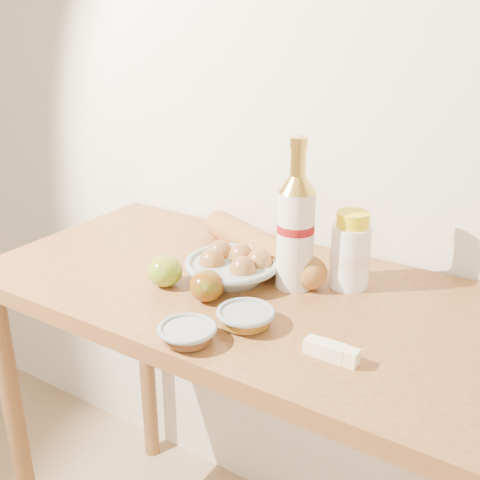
% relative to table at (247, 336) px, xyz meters
% --- Properties ---
extents(back_wall, '(3.50, 0.02, 2.60)m').
position_rel_table_xyz_m(back_wall, '(0.00, 0.33, 0.52)').
color(back_wall, silver).
rests_on(back_wall, ground).
extents(table, '(1.20, 0.60, 0.90)m').
position_rel_table_xyz_m(table, '(0.00, 0.00, 0.00)').
color(table, '#A26834').
rests_on(table, ground).
extents(bourbon_bottle, '(0.09, 0.09, 0.33)m').
position_rel_table_xyz_m(bourbon_bottle, '(0.08, 0.06, 0.26)').
color(bourbon_bottle, beige).
rests_on(bourbon_bottle, table).
extents(cream_bottle, '(0.10, 0.10, 0.17)m').
position_rel_table_xyz_m(cream_bottle, '(0.18, 0.13, 0.20)').
color(cream_bottle, white).
rests_on(cream_bottle, table).
extents(egg_bowl, '(0.22, 0.22, 0.07)m').
position_rel_table_xyz_m(egg_bowl, '(-0.05, 0.01, 0.15)').
color(egg_bowl, '#8E9B97').
rests_on(egg_bowl, table).
extents(baguette, '(0.43, 0.23, 0.07)m').
position_rel_table_xyz_m(baguette, '(-0.05, 0.14, 0.16)').
color(baguette, '#B77C38').
rests_on(baguette, table).
extents(apple_yellowgreen, '(0.09, 0.09, 0.07)m').
position_rel_table_xyz_m(apple_yellowgreen, '(-0.15, -0.09, 0.16)').
color(apple_yellowgreen, '#A09620').
rests_on(apple_yellowgreen, table).
extents(apple_redgreen_right, '(0.08, 0.08, 0.07)m').
position_rel_table_xyz_m(apple_redgreen_right, '(-0.04, -0.10, 0.16)').
color(apple_redgreen_right, maroon).
rests_on(apple_redgreen_right, table).
extents(sugar_bowl, '(0.12, 0.12, 0.03)m').
position_rel_table_xyz_m(sugar_bowl, '(0.03, -0.25, 0.14)').
color(sugar_bowl, gray).
rests_on(sugar_bowl, table).
extents(syrup_bowl, '(0.13, 0.13, 0.03)m').
position_rel_table_xyz_m(syrup_bowl, '(0.08, -0.14, 0.14)').
color(syrup_bowl, gray).
rests_on(syrup_bowl, table).
extents(butter_stick, '(0.10, 0.03, 0.03)m').
position_rel_table_xyz_m(butter_stick, '(0.27, -0.15, 0.14)').
color(butter_stick, '#FDF6C4').
rests_on(butter_stick, table).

